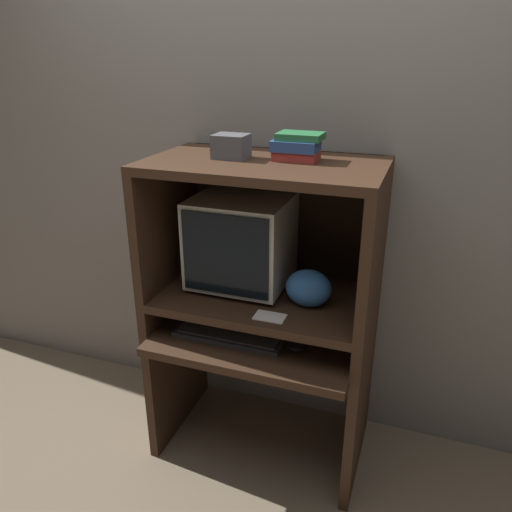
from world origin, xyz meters
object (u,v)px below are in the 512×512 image
at_px(keyboard, 229,335).
at_px(snack_bag, 308,288).
at_px(book_stack, 297,146).
at_px(storage_box, 231,146).
at_px(mouse, 295,348).
at_px(crt_monitor, 241,241).

xyz_separation_m(keyboard, snack_bag, (0.30, 0.11, 0.22)).
bearing_deg(book_stack, storage_box, -170.31).
bearing_deg(keyboard, storage_box, 104.60).
height_order(mouse, storage_box, storage_box).
relative_size(crt_monitor, storage_box, 3.06).
distance_m(keyboard, snack_bag, 0.39).
height_order(crt_monitor, book_stack, book_stack).
distance_m(crt_monitor, mouse, 0.51).
relative_size(crt_monitor, keyboard, 0.86).
distance_m(keyboard, storage_box, 0.77).
xyz_separation_m(book_stack, storage_box, (-0.25, -0.04, -0.01)).
bearing_deg(mouse, snack_bag, 81.72).
height_order(keyboard, mouse, mouse).
xyz_separation_m(crt_monitor, book_stack, (0.23, 0.00, 0.42)).
relative_size(keyboard, mouse, 6.94).
bearing_deg(book_stack, crt_monitor, -179.53).
distance_m(crt_monitor, book_stack, 0.48).
bearing_deg(storage_box, book_stack, 9.69).
bearing_deg(keyboard, crt_monitor, 95.62).
distance_m(crt_monitor, storage_box, 0.41).
distance_m(mouse, book_stack, 0.79).
bearing_deg(keyboard, snack_bag, 19.58).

